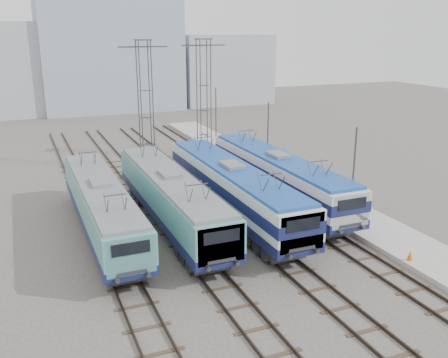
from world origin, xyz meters
TOP-DOWN VIEW (x-y plane):
  - ground at (0.00, 0.00)m, footprint 160.00×160.00m
  - platform at (10.20, 8.00)m, footprint 4.00×70.00m
  - locomotive_far_left at (-6.75, 7.16)m, footprint 2.75×17.33m
  - locomotive_center_left at (-2.25, 6.91)m, footprint 2.86×18.04m
  - locomotive_center_right at (2.25, 6.88)m, footprint 2.97×18.79m
  - locomotive_far_right at (6.75, 8.53)m, footprint 2.91×18.41m
  - catenary_tower_west at (0.00, 22.00)m, footprint 4.50×1.20m
  - catenary_tower_east at (6.50, 24.00)m, footprint 4.50×1.20m
  - mast_front at (8.60, 2.00)m, footprint 0.12×0.12m
  - mast_mid at (8.60, 14.00)m, footprint 0.12×0.12m
  - mast_rear at (8.60, 26.00)m, footprint 0.12×0.12m
  - safety_cone at (8.63, -3.61)m, footprint 0.32×0.32m
  - building_center at (4.00, 62.00)m, footprint 22.00×14.00m
  - building_east at (24.00, 62.00)m, footprint 16.00×12.00m

SIDE VIEW (x-z plane):
  - ground at x=0.00m, z-range 0.00..0.00m
  - platform at x=10.20m, z-range 0.00..0.30m
  - safety_cone at x=8.63m, z-range 0.30..0.91m
  - locomotive_far_left at x=-6.75m, z-range 0.54..3.80m
  - locomotive_center_left at x=-2.25m, z-range 0.55..3.94m
  - locomotive_far_right at x=6.75m, z-range 0.62..4.08m
  - locomotive_center_right at x=2.25m, z-range 0.62..4.16m
  - mast_front at x=8.60m, z-range 0.00..7.00m
  - mast_mid at x=8.60m, z-range 0.00..7.00m
  - mast_rear at x=8.60m, z-range 0.00..7.00m
  - building_east at x=24.00m, z-range 0.00..12.00m
  - catenary_tower_west at x=0.00m, z-range 0.64..12.64m
  - catenary_tower_east at x=6.50m, z-range 0.64..12.64m
  - building_center at x=4.00m, z-range 0.00..18.00m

